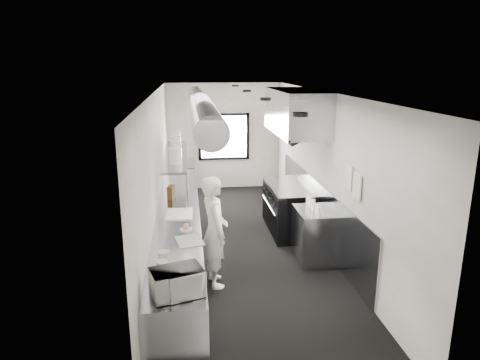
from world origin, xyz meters
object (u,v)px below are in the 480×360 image
object	(u,v)px
cutting_board	(179,214)
plate_stack_a	(175,156)
pass_shelf	(176,156)
bottle_station	(315,235)
line_cook	(214,231)
squeeze_bottle_a	(319,212)
deli_tub_b	(163,255)
plate_stack_b	(176,150)
far_work_table	(181,180)
prep_counter	(179,237)
microwave	(177,282)
knife_block	(171,192)
plate_stack_c	(176,144)
deli_tub_a	(163,265)
range	(290,208)
squeeze_bottle_b	(316,209)
squeeze_bottle_e	(308,199)
squeeze_bottle_c	(313,205)
exhaust_hood	(296,112)
plate_stack_d	(176,139)
squeeze_bottle_d	(310,201)

from	to	relation	value
cutting_board	plate_stack_a	bearing A→B (deg)	93.96
pass_shelf	cutting_board	world-z (taller)	pass_shelf
bottle_station	line_cook	bearing A→B (deg)	-160.64
plate_stack_a	squeeze_bottle_a	distance (m)	2.68
pass_shelf	deli_tub_b	xyz separation A→B (m)	(-0.11, -3.28, -0.58)
plate_stack_b	pass_shelf	bearing A→B (deg)	93.08
far_work_table	prep_counter	bearing A→B (deg)	-90.00
deli_tub_b	squeeze_bottle_a	xyz separation A→B (m)	(2.39, 1.25, 0.03)
microwave	knife_block	distance (m)	3.47
pass_shelf	plate_stack_c	world-z (taller)	plate_stack_c
bottle_station	deli_tub_a	world-z (taller)	deli_tub_a
plate_stack_a	bottle_station	bearing A→B (deg)	-20.87
range	microwave	distance (m)	4.47
prep_counter	knife_block	world-z (taller)	knife_block
prep_counter	squeeze_bottle_a	distance (m)	2.36
bottle_station	deli_tub_b	distance (m)	2.96
squeeze_bottle_b	squeeze_bottle_e	world-z (taller)	squeeze_bottle_e
line_cook	squeeze_bottle_e	size ratio (longest dim) A/B	9.23
pass_shelf	plate_stack_a	bearing A→B (deg)	-89.47
bottle_station	far_work_table	bearing A→B (deg)	120.53
squeeze_bottle_b	squeeze_bottle_c	world-z (taller)	squeeze_bottle_c
deli_tub_a	deli_tub_b	size ratio (longest dim) A/B	1.02
exhaust_hood	plate_stack_c	xyz separation A→B (m)	(-2.29, 0.54, -0.67)
plate_stack_a	squeeze_bottle_c	world-z (taller)	plate_stack_a
plate_stack_d	squeeze_bottle_d	size ratio (longest dim) A/B	1.65
squeeze_bottle_d	plate_stack_b	bearing A→B (deg)	151.03
plate_stack_a	squeeze_bottle_c	xyz separation A→B (m)	(2.28, -0.87, -0.71)
far_work_table	plate_stack_a	bearing A→B (deg)	-90.64
plate_stack_b	squeeze_bottle_d	world-z (taller)	plate_stack_b
prep_counter	bottle_station	size ratio (longest dim) A/B	6.67
bottle_station	prep_counter	bearing A→B (deg)	175.03
deli_tub_a	line_cook	bearing A→B (deg)	60.69
knife_block	plate_stack_a	world-z (taller)	plate_stack_a
deli_tub_b	line_cook	bearing A→B (deg)	54.15
deli_tub_b	squeeze_bottle_a	size ratio (longest dim) A/B	0.84
microwave	deli_tub_a	size ratio (longest dim) A/B	3.36
far_work_table	microwave	world-z (taller)	microwave
far_work_table	plate_stack_d	xyz separation A→B (m)	(-0.06, -1.41, 1.28)
squeeze_bottle_a	squeeze_bottle_b	bearing A→B (deg)	87.22
prep_counter	squeeze_bottle_a	xyz separation A→B (m)	(2.24, -0.53, 0.54)
prep_counter	far_work_table	bearing A→B (deg)	90.00
range	deli_tub_a	size ratio (longest dim) A/B	10.88
exhaust_hood	deli_tub_b	world-z (taller)	exhaust_hood
knife_block	plate_stack_a	bearing A→B (deg)	-26.18
squeeze_bottle_a	squeeze_bottle_d	distance (m)	0.52
squeeze_bottle_a	squeeze_bottle_e	world-z (taller)	squeeze_bottle_e
far_work_table	squeeze_bottle_e	xyz separation A→B (m)	(2.24, -3.56, 0.54)
microwave	knife_block	xyz separation A→B (m)	(-0.17, 3.46, -0.03)
squeeze_bottle_b	squeeze_bottle_c	distance (m)	0.18
microwave	plate_stack_a	bearing A→B (deg)	73.26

